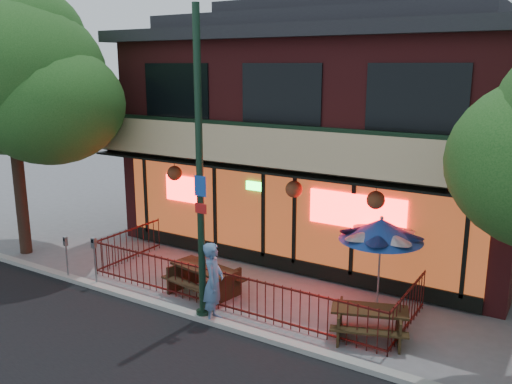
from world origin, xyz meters
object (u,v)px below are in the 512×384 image
(street_tree_left, at_px, (11,68))
(pedestrian, at_px, (213,282))
(picnic_table_left, at_px, (204,276))
(picnic_table_right, at_px, (369,319))
(parking_meter_near, at_px, (95,254))
(parking_meter_far, at_px, (66,251))
(patio_umbrella, at_px, (381,230))
(street_light, at_px, (200,187))

(street_tree_left, height_order, pedestrian, street_tree_left)
(pedestrian, bearing_deg, picnic_table_left, 23.59)
(picnic_table_right, distance_m, parking_meter_near, 7.26)
(parking_meter_far, bearing_deg, picnic_table_right, 8.50)
(picnic_table_right, relative_size, parking_meter_far, 1.57)
(picnic_table_left, xyz_separation_m, pedestrian, (1.08, -1.05, 0.44))
(patio_umbrella, distance_m, parking_meter_far, 8.38)
(street_tree_left, height_order, parking_meter_far, street_tree_left)
(picnic_table_left, distance_m, picnic_table_right, 4.40)
(picnic_table_right, relative_size, parking_meter_near, 1.42)
(street_tree_left, height_order, picnic_table_right, street_tree_left)
(street_light, bearing_deg, parking_meter_far, -179.03)
(patio_umbrella, bearing_deg, parking_meter_far, -159.70)
(picnic_table_left, distance_m, parking_meter_near, 3.00)
(parking_meter_far, bearing_deg, patio_umbrella, 20.30)
(picnic_table_left, height_order, patio_umbrella, patio_umbrella)
(street_light, height_order, parking_meter_near, street_light)
(pedestrian, height_order, parking_meter_far, pedestrian)
(picnic_table_left, relative_size, patio_umbrella, 0.87)
(parking_meter_near, bearing_deg, picnic_table_right, 9.08)
(picnic_table_left, bearing_deg, parking_meter_near, -158.23)
(pedestrian, xyz_separation_m, parking_meter_near, (-3.83, -0.05, -0.02))
(parking_meter_far, bearing_deg, street_light, 0.97)
(patio_umbrella, bearing_deg, picnic_table_left, -157.01)
(street_tree_left, xyz_separation_m, parking_meter_near, (3.90, -0.79, -4.75))
(picnic_table_right, bearing_deg, picnic_table_left, -179.44)
(patio_umbrella, bearing_deg, pedestrian, -136.81)
(street_light, height_order, picnic_table_left, street_light)
(street_tree_left, distance_m, parking_meter_near, 6.20)
(picnic_table_left, xyz_separation_m, parking_meter_far, (-3.78, -1.18, 0.33))
(street_light, relative_size, parking_meter_near, 5.17)
(picnic_table_left, distance_m, parking_meter_far, 3.97)
(street_light, height_order, patio_umbrella, street_light)
(picnic_table_right, distance_m, pedestrian, 3.53)
(street_tree_left, relative_size, picnic_table_left, 4.06)
(pedestrian, bearing_deg, picnic_table_right, -93.94)
(patio_umbrella, bearing_deg, picnic_table_right, -76.64)
(picnic_table_left, distance_m, patio_umbrella, 4.59)
(patio_umbrella, bearing_deg, street_tree_left, -169.30)
(street_light, xyz_separation_m, parking_meter_far, (-4.58, -0.08, -2.32))
(picnic_table_right, distance_m, patio_umbrella, 2.27)
(pedestrian, bearing_deg, parking_meter_near, 68.61)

